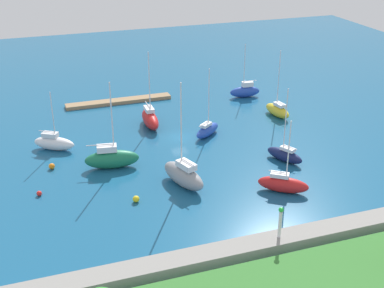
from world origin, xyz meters
name	(u,v)px	position (x,y,z in m)	size (l,w,h in m)	color
water	(180,137)	(0.00, 0.00, 0.00)	(160.00, 160.00, 0.00)	#19567F
pier_dock	(119,101)	(6.00, -18.94, 0.32)	(19.85, 2.26, 0.63)	#997A56
breakwater	(268,244)	(0.00, 31.39, 0.65)	(57.95, 2.75, 1.31)	gray
shoreline_park	(300,286)	(0.00, 38.32, 0.53)	(58.39, 8.73, 1.07)	#387A33
harbor_beacon	(280,220)	(-1.28, 31.39, 3.46)	(0.56, 0.56, 3.73)	silver
sailboat_red_east_end	(283,184)	(-7.41, 20.84, 1.16)	(6.44, 5.34, 10.02)	red
sailboat_blue_center_basin	(207,130)	(-4.44, 0.80, 1.03)	(5.75, 5.01, 11.16)	#2347B2
sailboat_green_along_channel	(112,158)	(12.29, 6.90, 1.49)	(7.93, 3.62, 12.71)	#19724C
sailboat_gray_west_end	(184,175)	(4.25, 15.06, 1.58)	(4.91, 8.20, 14.25)	gray
sailboat_white_lone_north	(54,143)	(19.48, -1.89, 1.16)	(6.62, 5.24, 9.29)	white
sailboat_yellow_outer_mooring	(278,110)	(-19.13, -3.16, 1.14)	(2.96, 6.38, 11.77)	yellow
sailboat_navy_by_breakwater	(285,155)	(-11.90, 12.97, 1.02)	(4.18, 6.09, 11.05)	#141E4C
sailboat_red_lone_south	(150,119)	(3.32, -5.89, 1.43)	(2.33, 7.42, 12.94)	red
sailboat_blue_mid_basin	(245,91)	(-17.86, -14.24, 1.23)	(6.08, 2.43, 10.45)	#2347B2
mooring_buoy_red	(39,193)	(22.66, 11.62, 0.34)	(0.67, 0.67, 0.67)	red
mooring_buoy_yellow	(136,199)	(11.24, 17.17, 0.43)	(0.86, 0.86, 0.86)	yellow
mooring_buoy_orange	(52,166)	(20.45, 4.54, 0.43)	(0.85, 0.85, 0.85)	orange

